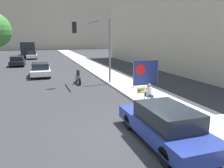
{
  "coord_description": "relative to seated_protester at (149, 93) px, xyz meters",
  "views": [
    {
      "loc": [
        -3.86,
        -7.48,
        3.91
      ],
      "look_at": [
        0.33,
        5.09,
        1.06
      ],
      "focal_mm": 35.0,
      "sensor_mm": 36.0,
      "label": 1
    }
  ],
  "objects": [
    {
      "name": "ground_plane",
      "position": [
        -1.96,
        -3.26,
        -0.78
      ],
      "size": [
        160.0,
        160.0,
        0.0
      ],
      "primitive_type": "plane",
      "color": "#303033"
    },
    {
      "name": "sidewalk_curb",
      "position": [
        1.13,
        11.74,
        -0.71
      ],
      "size": [
        3.19,
        90.0,
        0.14
      ],
      "primitive_type": "cube",
      "color": "beige",
      "rests_on": "ground_plane"
    },
    {
      "name": "building_backdrop_far",
      "position": [
        -3.96,
        68.62,
        11.21
      ],
      "size": [
        52.0,
        12.0,
        23.98
      ],
      "color": "tan",
      "rests_on": "ground_plane"
    },
    {
      "name": "building_backdrop_right",
      "position": [
        12.77,
        14.31,
        5.65
      ],
      "size": [
        10.0,
        32.0,
        12.86
      ],
      "color": "tan",
      "rests_on": "ground_plane"
    },
    {
      "name": "seated_protester",
      "position": [
        0.0,
        0.0,
        0.0
      ],
      "size": [
        0.99,
        0.77,
        1.19
      ],
      "rotation": [
        0.0,
        0.0,
        -0.35
      ],
      "color": "#474C56",
      "rests_on": "sidewalk_curb"
    },
    {
      "name": "protest_banner",
      "position": [
        1.93,
        4.27,
        0.43
      ],
      "size": [
        2.16,
        0.06,
        2.02
      ],
      "color": "slate",
      "rests_on": "sidewalk_curb"
    },
    {
      "name": "traffic_light_pole",
      "position": [
        -1.35,
        6.63,
        2.91
      ],
      "size": [
        3.12,
        2.89,
        5.22
      ],
      "color": "slate",
      "rests_on": "sidewalk_curb"
    },
    {
      "name": "parked_car_curbside",
      "position": [
        -1.5,
        -4.08,
        -0.06
      ],
      "size": [
        1.85,
        4.79,
        1.42
      ],
      "color": "navy",
      "rests_on": "ground_plane"
    },
    {
      "name": "car_on_road_nearest",
      "position": [
        -5.77,
        12.48,
        -0.09
      ],
      "size": [
        1.86,
        4.44,
        1.37
      ],
      "color": "white",
      "rests_on": "ground_plane"
    },
    {
      "name": "car_on_road_midblock",
      "position": [
        -8.71,
        22.02,
        -0.09
      ],
      "size": [
        1.87,
        4.11,
        1.37
      ],
      "color": "black",
      "rests_on": "ground_plane"
    },
    {
      "name": "car_on_road_distant",
      "position": [
        -7.06,
        32.31,
        -0.06
      ],
      "size": [
        1.81,
        4.52,
        1.43
      ],
      "color": "silver",
      "rests_on": "ground_plane"
    },
    {
      "name": "city_bus_on_road",
      "position": [
        -7.77,
        38.64,
        0.97
      ],
      "size": [
        2.55,
        10.59,
        3.02
      ],
      "color": "#232328",
      "rests_on": "ground_plane"
    },
    {
      "name": "motorcycle_on_road",
      "position": [
        -2.75,
        7.65,
        -0.25
      ],
      "size": [
        0.28,
        2.1,
        1.22
      ],
      "color": "#565B60",
      "rests_on": "ground_plane"
    }
  ]
}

